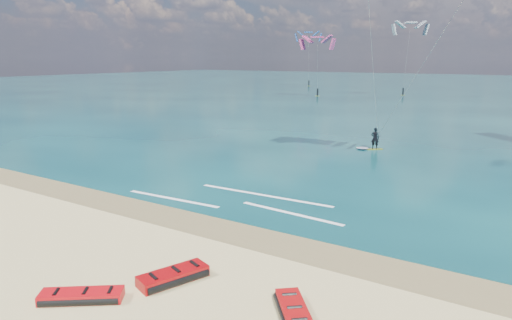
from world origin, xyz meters
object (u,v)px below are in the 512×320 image
(packed_kite_right, at_px, (173,281))
(kitesurfer_main, at_px, (396,51))
(packed_kite_left, at_px, (82,300))
(packed_kite_mid, at_px, (294,316))

(packed_kite_right, bearing_deg, kitesurfer_main, 18.20)
(packed_kite_left, distance_m, packed_kite_right, 2.88)
(packed_kite_left, relative_size, packed_kite_right, 1.04)
(packed_kite_mid, distance_m, kitesurfer_main, 23.26)
(packed_kite_left, xyz_separation_m, packed_kite_mid, (5.90, 2.72, 0.00))
(packed_kite_left, distance_m, packed_kite_mid, 6.50)
(packed_kite_mid, bearing_deg, packed_kite_right, -126.40)
(packed_kite_mid, bearing_deg, kitesurfer_main, 149.36)
(packed_kite_mid, relative_size, packed_kite_right, 0.89)
(packed_kite_left, relative_size, packed_kite_mid, 1.17)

